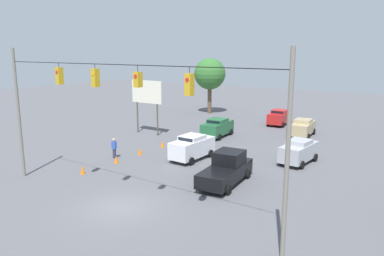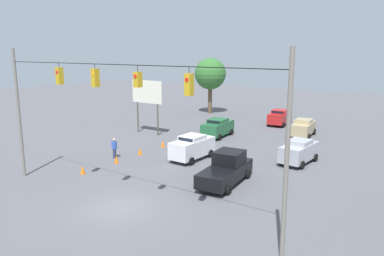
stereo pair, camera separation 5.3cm
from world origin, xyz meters
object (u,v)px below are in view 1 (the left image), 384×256
Objects in this scene: traffic_cone_nearest at (83,170)px; pedestrian at (114,148)px; sedan_silver_oncoming_far at (299,151)px; overhead_signal_span at (117,110)px; sedan_green_withflow_far at (217,127)px; traffic_cone_second at (116,159)px; sedan_white_withflow_mid at (192,147)px; roadside_billboard at (147,95)px; traffic_cone_fifth at (182,138)px; traffic_cone_farthest at (201,132)px; sedan_tan_oncoming_deep at (303,127)px; pickup_truck_black_crossing_near at (226,169)px; traffic_cone_fourth at (163,144)px; sedan_red_withflow_deep at (279,117)px; tree_horizon_right at (210,74)px; traffic_cone_third at (140,151)px.

pedestrian reaches higher than traffic_cone_nearest.
sedan_silver_oncoming_far reaches higher than traffic_cone_nearest.
sedan_green_withflow_far is at bearing -76.00° from overhead_signal_span.
sedan_white_withflow_mid is at bearing -134.87° from traffic_cone_second.
traffic_cone_nearest is at bearing 111.39° from roadside_billboard.
pedestrian is at bearing 82.44° from traffic_cone_fifth.
traffic_cone_farthest is at bearing 6.29° from sedan_green_withflow_far.
sedan_green_withflow_far is 12.10m from pedestrian.
sedan_tan_oncoming_deep is (-2.64, -23.81, -4.69)m from overhead_signal_span.
traffic_cone_farthest is (0.06, -12.47, 0.00)m from traffic_cone_second.
traffic_cone_second is (11.90, 8.29, -0.67)m from sedan_silver_oncoming_far.
roadside_billboard is at bearing -30.56° from pickup_truck_black_crossing_near.
pickup_truck_black_crossing_near reaches higher than traffic_cone_fifth.
pedestrian reaches higher than traffic_cone_fifth.
traffic_cone_fourth and traffic_cone_fifth have the same top height.
overhead_signal_span is 8.81m from traffic_cone_nearest.
sedan_red_withflow_deep reaches higher than pedestrian.
tree_horizon_right is (8.57, -12.17, 4.55)m from sedan_green_withflow_far.
sedan_white_withflow_mid is 14.35m from sedan_tan_oncoming_deep.
traffic_cone_second is (4.73, 22.24, -0.64)m from sedan_red_withflow_deep.
roadside_billboard is 3.36× the size of pedestrian.
tree_horizon_right is at bearing -55.78° from pickup_truck_black_crossing_near.
traffic_cone_fourth is (1.96, 6.62, -0.66)m from sedan_green_withflow_far.
traffic_cone_third and traffic_cone_fifth have the same top height.
roadside_billboard reaches higher than sedan_green_withflow_far.
tree_horizon_right is (11.51, -2.61, 4.57)m from sedan_red_withflow_deep.
sedan_red_withflow_deep is 0.71× the size of roadside_billboard.
pickup_truck_black_crossing_near is 0.96× the size of roadside_billboard.
traffic_cone_farthest is (4.40, -8.12, -0.73)m from sedan_white_withflow_mid.
sedan_tan_oncoming_deep is 6.70× the size of traffic_cone_farthest.
sedan_white_withflow_mid is 0.95× the size of sedan_green_withflow_far.
roadside_billboard reaches higher than sedan_red_withflow_deep.
pickup_truck_black_crossing_near is 8.42× the size of traffic_cone_nearest.
traffic_cone_fifth is (4.46, -4.69, -0.73)m from sedan_white_withflow_mid.
sedan_red_withflow_deep is 22.09m from pedestrian.
traffic_cone_farthest is at bearing -150.57° from roadside_billboard.
sedan_tan_oncoming_deep is 6.70× the size of traffic_cone_fourth.
traffic_cone_second is at bearing 90.29° from traffic_cone_farthest.
pickup_truck_black_crossing_near is 10.86m from traffic_cone_fourth.
sedan_white_withflow_mid is 0.55× the size of tree_horizon_right.
sedan_red_withflow_deep reaches higher than sedan_tan_oncoming_deep.
traffic_cone_second is at bearing 63.19° from sedan_tan_oncoming_deep.
sedan_white_withflow_mid is 6.53× the size of traffic_cone_third.
traffic_cone_fifth is (9.18, 8.87, -0.62)m from sedan_tan_oncoming_deep.
tree_horizon_right is at bearing -67.16° from traffic_cone_fifth.
sedan_tan_oncoming_deep is 0.77× the size of roadside_billboard.
overhead_signal_span is 3.41× the size of roadside_billboard.
pickup_truck_black_crossing_near is 8.42× the size of traffic_cone_farthest.
traffic_cone_nearest is at bearing 66.63° from sedan_tan_oncoming_deep.
sedan_green_withflow_far reaches higher than traffic_cone_farthest.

